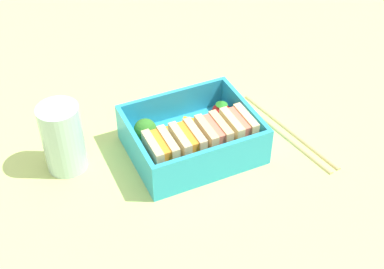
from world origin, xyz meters
TOP-DOWN VIEW (x-y plane):
  - ground_plane at (0.00, 0.00)cm, footprint 120.00×120.00cm
  - bento_tray at (0.00, 0.00)cm, footprint 16.26×13.32cm
  - bento_rim at (0.00, 0.00)cm, footprint 16.26×13.32cm
  - sandwich_left at (-5.42, 2.59)cm, footprint 3.06×5.18cm
  - sandwich_center_left at (-1.81, 2.59)cm, footprint 3.06×5.18cm
  - sandwich_center at (1.81, 2.59)cm, footprint 3.06×5.18cm
  - sandwich_center_right at (5.42, 2.59)cm, footprint 3.06×5.18cm
  - strawberry_far_left at (-5.69, -2.69)cm, footprint 2.77×2.77cm
  - carrot_stick_left at (-2.18, -2.70)cm, footprint 4.00×3.79cm
  - carrot_stick_far_left at (1.79, -3.05)cm, footprint 4.74×1.64cm
  - broccoli_floret at (5.65, -2.18)cm, footprint 3.01×3.01cm
  - chopstick_pair at (-13.37, 2.18)cm, footprint 5.03×19.12cm
  - drinking_glass at (15.83, -4.03)cm, footprint 5.19×5.19cm

SIDE VIEW (x-z plane):
  - ground_plane at x=0.00cm, z-range -2.00..0.00cm
  - chopstick_pair at x=-13.37cm, z-range 0.00..0.70cm
  - bento_tray at x=0.00cm, z-range 0.00..1.20cm
  - carrot_stick_far_left at x=1.79cm, z-range 1.20..2.42cm
  - carrot_stick_left at x=-2.18cm, z-range 1.20..2.45cm
  - strawberry_far_left at x=-5.69cm, z-range 1.02..4.39cm
  - bento_rim at x=0.00cm, z-range 1.20..5.45cm
  - sandwich_left at x=-5.42cm, z-range 1.20..5.79cm
  - sandwich_center_left at x=-1.81cm, z-range 1.20..5.79cm
  - sandwich_center at x=1.81cm, z-range 1.20..5.79cm
  - sandwich_center_right at x=5.42cm, z-range 1.20..5.79cm
  - broccoli_floret at x=5.65cm, z-range 1.63..5.74cm
  - drinking_glass at x=15.83cm, z-range 0.00..9.33cm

